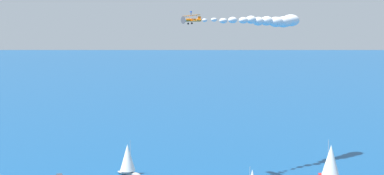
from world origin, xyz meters
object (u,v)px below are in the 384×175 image
(sailboat_outer_ring_a, at_px, (128,159))
(wingwalker_lead, at_px, (191,12))
(sailboat_far_stbd, at_px, (331,162))
(biplane_lead, at_px, (191,20))

(sailboat_outer_ring_a, relative_size, wingwalker_lead, 7.63)
(sailboat_outer_ring_a, bearing_deg, sailboat_far_stbd, -161.55)
(sailboat_far_stbd, height_order, wingwalker_lead, wingwalker_lead)
(biplane_lead, distance_m, wingwalker_lead, 2.15)
(sailboat_outer_ring_a, xyz_separation_m, biplane_lead, (-23.07, 0.82, 45.40))
(wingwalker_lead, bearing_deg, sailboat_far_stbd, -151.22)
(sailboat_far_stbd, xyz_separation_m, biplane_lead, (39.05, 21.54, 44.89))
(sailboat_far_stbd, xyz_separation_m, sailboat_outer_ring_a, (62.13, 20.72, -0.51))
(sailboat_far_stbd, height_order, sailboat_outer_ring_a, sailboat_far_stbd)
(biplane_lead, bearing_deg, sailboat_far_stbd, -151.12)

